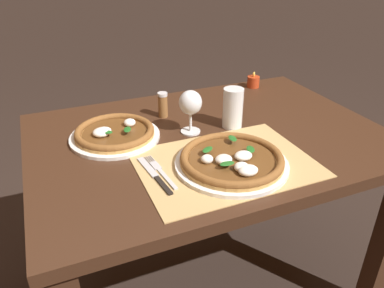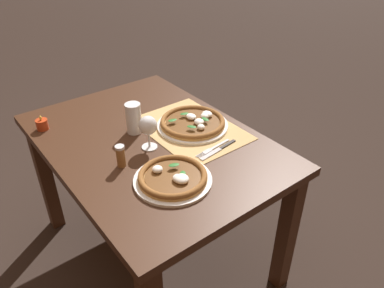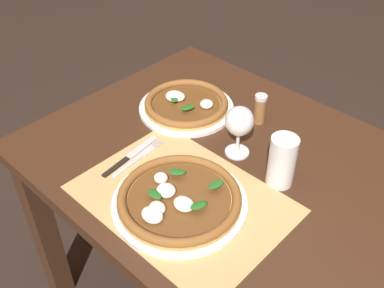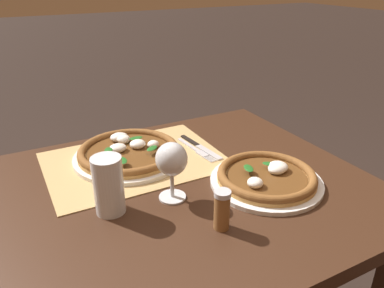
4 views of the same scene
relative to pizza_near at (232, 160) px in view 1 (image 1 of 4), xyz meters
name	(u,v)px [view 1 (image 1 of 4)]	position (x,y,z in m)	size (l,w,h in m)	color
ground_plane	(206,282)	(0.03, 0.22, -0.76)	(24.00, 24.00, 0.00)	black
dining_table	(209,161)	(0.03, 0.22, -0.13)	(1.22, 0.86, 0.74)	#382114
paper_placemat	(225,163)	(-0.01, 0.02, -0.02)	(0.52, 0.38, 0.00)	tan
pizza_near	(232,160)	(0.00, 0.00, 0.00)	(0.34, 0.34, 0.05)	silver
pizza_far	(114,133)	(-0.28, 0.32, 0.00)	(0.31, 0.31, 0.05)	silver
wine_glass	(190,104)	(-0.02, 0.26, 0.08)	(0.08, 0.08, 0.16)	silver
pint_glass	(233,109)	(0.13, 0.24, 0.05)	(0.07, 0.07, 0.15)	silver
fork	(161,171)	(-0.21, 0.05, -0.02)	(0.04, 0.20, 0.00)	#B7B7BC
knife	(154,175)	(-0.23, 0.04, -0.02)	(0.04, 0.22, 0.01)	black
votive_candle	(253,82)	(0.42, 0.58, 0.00)	(0.06, 0.06, 0.07)	#B23819
pepper_shaker	(163,105)	(-0.07, 0.43, 0.03)	(0.04, 0.04, 0.10)	brown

